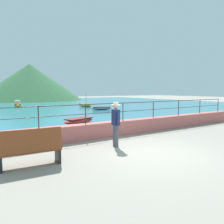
{
  "coord_description": "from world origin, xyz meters",
  "views": [
    {
      "loc": [
        -5.23,
        -5.47,
        2.22
      ],
      "look_at": [
        0.7,
        3.7,
        1.1
      ],
      "focal_mm": 34.83,
      "sensor_mm": 36.0,
      "label": 1
    }
  ],
  "objects": [
    {
      "name": "boat_0",
      "position": [
        6.55,
        14.86,
        0.26
      ],
      "size": [
        2.47,
        1.73,
        0.36
      ],
      "color": "gray",
      "rests_on": "lake_water"
    },
    {
      "name": "boat_4",
      "position": [
        6.93,
        19.55,
        0.26
      ],
      "size": [
        1.56,
        2.46,
        1.83
      ],
      "color": "gold",
      "rests_on": "lake_water"
    },
    {
      "name": "boat_5",
      "position": [
        -0.19,
        25.18,
        0.33
      ],
      "size": [
        1.18,
        2.39,
        0.76
      ],
      "color": "gold",
      "rests_on": "lake_water"
    },
    {
      "name": "ground_plane",
      "position": [
        0.0,
        0.0,
        0.0
      ],
      "size": [
        120.0,
        120.0,
        0.0
      ],
      "primitive_type": "plane",
      "color": "gray"
    },
    {
      "name": "lake_water",
      "position": [
        0.0,
        25.84,
        0.03
      ],
      "size": [
        64.0,
        44.32,
        0.06
      ],
      "primitive_type": "cube",
      "color": "teal",
      "rests_on": "ground"
    },
    {
      "name": "bench_main",
      "position": [
        -3.89,
        0.88,
        0.56
      ],
      "size": [
        1.74,
        0.68,
        1.13
      ],
      "color": "brown",
      "rests_on": "ground"
    },
    {
      "name": "boat_2",
      "position": [
        0.46,
        7.24,
        0.26
      ],
      "size": [
        2.47,
        1.61,
        0.36
      ],
      "color": "red",
      "rests_on": "lake_water"
    },
    {
      "name": "promenade_wall",
      "position": [
        0.0,
        3.2,
        0.35
      ],
      "size": [
        20.0,
        0.56,
        0.7
      ],
      "primitive_type": "cube",
      "color": "#BC605B",
      "rests_on": "ground"
    },
    {
      "name": "hill_main",
      "position": [
        5.35,
        42.78,
        3.82
      ],
      "size": [
        21.7,
        21.7,
        7.65
      ],
      "primitive_type": "cone",
      "color": "#33663D",
      "rests_on": "ground"
    },
    {
      "name": "railing",
      "position": [
        0.0,
        3.2,
        1.33
      ],
      "size": [
        18.44,
        0.04,
        0.9
      ],
      "color": "#383330",
      "rests_on": "promenade_wall"
    },
    {
      "name": "person_walking",
      "position": [
        -0.59,
        1.44,
        0.98
      ],
      "size": [
        0.38,
        0.56,
        1.75
      ],
      "color": "#4C4C56",
      "rests_on": "ground"
    }
  ]
}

